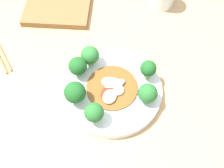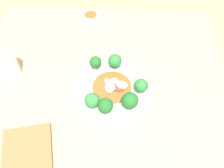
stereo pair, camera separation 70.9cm
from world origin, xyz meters
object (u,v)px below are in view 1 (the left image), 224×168
broccoli_northeast (75,93)px  broccoli_north (94,113)px  broccoli_west (148,93)px  stirfry_center (112,88)px  broccoli_southeast (90,55)px  broccoli_east (78,66)px  cutting_board (57,10)px  broccoli_southwest (148,69)px  plate (112,90)px

broccoli_northeast → broccoli_north: broccoli_northeast is taller
broccoli_west → broccoli_northeast: (0.17, 0.05, 0.01)m
broccoli_northeast → broccoli_west: bearing=-162.9°
stirfry_center → broccoli_southeast: bearing=-38.7°
broccoli_east → cutting_board: 0.28m
broccoli_north → broccoli_southwest: size_ratio=1.02×
broccoli_northeast → broccoli_north: size_ratio=1.09×
plate → broccoli_northeast: (0.08, 0.06, 0.05)m
plate → broccoli_north: broccoli_north is taller
broccoli_southwest → broccoli_southeast: bearing=0.5°
broccoli_west → broccoli_southwest: size_ratio=0.95×
stirfry_center → cutting_board: stirfry_center is taller
broccoli_southwest → stirfry_center: (0.08, 0.07, -0.03)m
broccoli_southwest → broccoli_northeast: bearing=37.7°
plate → stirfry_center: stirfry_center is taller
stirfry_center → plate: bearing=-74.8°
broccoli_southwest → cutting_board: size_ratio=0.25×
broccoli_north → broccoli_east: bearing=-53.8°
broccoli_northeast → broccoli_east: bearing=-74.4°
broccoli_east → broccoli_southwest: size_ratio=1.04×
broccoli_northeast → plate: bearing=-142.1°
broccoli_west → broccoli_northeast: bearing=17.1°
broccoli_east → broccoli_southwest: (-0.18, -0.04, 0.00)m
broccoli_southeast → broccoli_north: (-0.06, 0.16, 0.00)m
broccoli_southwest → stirfry_center: bearing=39.9°
broccoli_west → broccoli_northeast: broccoli_northeast is taller
broccoli_east → broccoli_southeast: size_ratio=1.00×
plate → broccoli_north: bearing=81.0°
broccoli_west → broccoli_north: bearing=39.2°
broccoli_east → broccoli_southwest: 0.18m
broccoli_southeast → stirfry_center: (-0.08, 0.06, -0.03)m
broccoli_east → cutting_board: size_ratio=0.26×
broccoli_north → broccoli_southeast: bearing=-67.8°
broccoli_southeast → plate: bearing=142.9°
plate → cutting_board: size_ratio=1.12×
broccoli_southeast → stirfry_center: size_ratio=0.46×
broccoli_southeast → stirfry_center: broccoli_southeast is taller
broccoli_southeast → broccoli_southwest: 0.16m
broccoli_west → cutting_board: 0.43m
plate → stirfry_center: bearing=105.2°
broccoli_southeast → cutting_board: broccoli_southeast is taller
plate → stirfry_center: size_ratio=1.95×
plate → broccoli_southwest: broccoli_southwest is taller
broccoli_north → stirfry_center: size_ratio=0.45×
broccoli_southeast → broccoli_east: bearing=66.7°
broccoli_southeast → stirfry_center: 0.11m
broccoli_northeast → broccoli_southwest: broccoli_northeast is taller
stirfry_center → broccoli_southwest: bearing=-140.1°
broccoli_east → cutting_board: (0.16, -0.22, -0.05)m
broccoli_west → broccoli_north: size_ratio=0.93×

